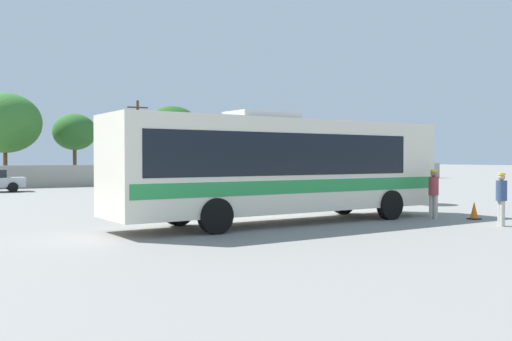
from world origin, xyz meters
TOP-DOWN VIEW (x-y plane):
  - ground_plane at (0.00, 10.00)m, footprint 300.00×300.00m
  - perimeter_wall at (0.00, 28.07)m, footprint 80.00×0.30m
  - coach_bus_cream_green at (0.67, -0.44)m, footprint 12.26×3.19m
  - attendant_by_bus_door at (6.16, -2.05)m, footprint 0.45×0.45m
  - passenger_waiting_on_apron at (6.28, -4.74)m, footprint 0.45×0.45m
  - vendor_umbrella_secondary_yellow at (10.28, 3.23)m, footprint 1.85×1.85m
  - utility_pole_far at (6.64, 31.72)m, footprint 1.80×0.30m
  - roadside_tree_midleft at (-3.84, 33.32)m, footprint 5.69×5.69m
  - roadside_tree_midright at (1.83, 34.27)m, footprint 3.71×3.71m
  - roadside_tree_right at (11.15, 34.84)m, footprint 5.49×5.49m
  - traffic_cone_on_apron at (7.24, -2.93)m, footprint 0.36×0.36m

SIDE VIEW (x-z plane):
  - ground_plane at x=0.00m, z-range 0.00..0.00m
  - traffic_cone_on_apron at x=7.24m, z-range -0.01..0.63m
  - perimeter_wall at x=0.00m, z-range 0.00..1.65m
  - passenger_waiting_on_apron at x=6.28m, z-range 0.12..1.82m
  - attendant_by_bus_door at x=6.16m, z-range 0.12..1.88m
  - vendor_umbrella_secondary_yellow at x=10.28m, z-range 0.71..2.78m
  - coach_bus_cream_green at x=0.67m, z-range 0.12..3.80m
  - utility_pole_far at x=6.64m, z-range 0.18..7.37m
  - roadside_tree_midright at x=1.83m, z-range 1.42..7.46m
  - roadside_tree_right at x=11.15m, z-range 1.24..8.40m
  - roadside_tree_midleft at x=-3.84m, z-range 1.29..8.73m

